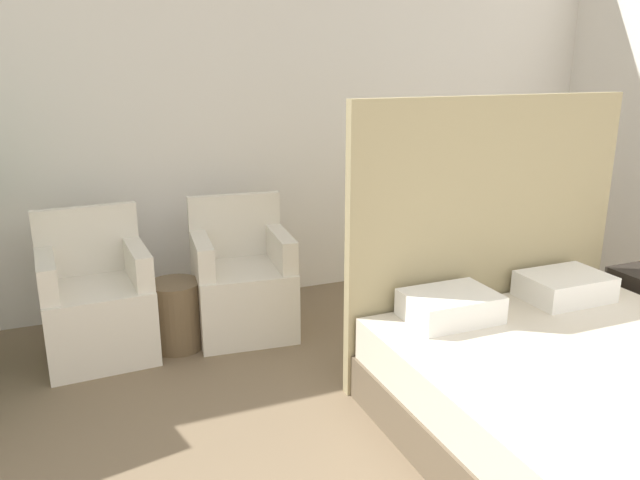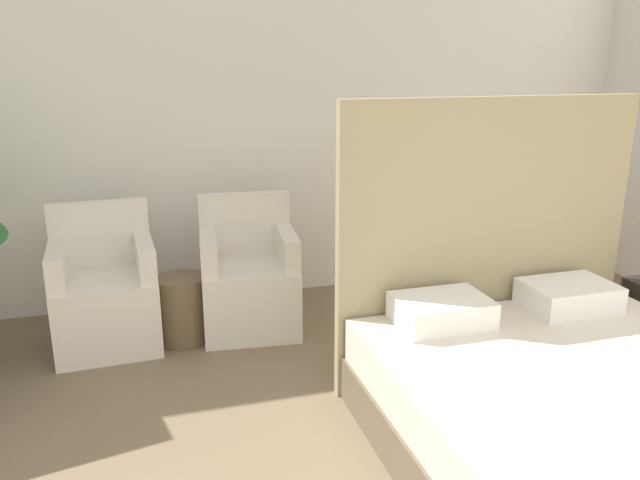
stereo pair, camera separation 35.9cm
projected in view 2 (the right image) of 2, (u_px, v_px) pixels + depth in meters
wall_back at (248, 99)px, 4.38m from camera, size 10.00×0.06×2.90m
bed at (585, 408)px, 2.67m from camera, size 1.68×1.98×1.54m
armchair_near_window_left at (106, 300)px, 3.82m from camera, size 0.63×0.59×0.87m
armchair_near_window_right at (249, 286)px, 4.07m from camera, size 0.65×0.62×0.87m
side_table at (181, 309)px, 3.91m from camera, size 0.32×0.32×0.42m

